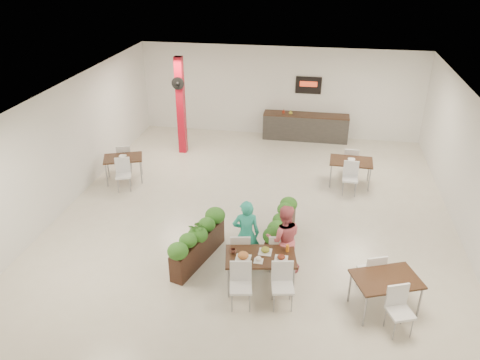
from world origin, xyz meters
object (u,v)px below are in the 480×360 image
(service_counter, at_px, (305,126))
(main_table, at_px, (260,261))
(diner_woman, at_px, (284,239))
(planter_right, at_px, (281,227))
(side_table_c, at_px, (386,283))
(side_table_a, at_px, (123,161))
(planter_left, at_px, (198,241))
(diner_man, at_px, (246,234))
(side_table_b, at_px, (351,164))
(red_column, at_px, (181,105))

(service_counter, xyz_separation_m, main_table, (-0.49, -8.34, 0.14))
(main_table, relative_size, diner_woman, 1.17)
(planter_right, bearing_deg, side_table_c, -40.19)
(side_table_a, bearing_deg, diner_woman, -55.20)
(planter_left, bearing_deg, side_table_a, 132.38)
(diner_man, height_order, planter_left, diner_man)
(main_table, xyz_separation_m, diner_man, (-0.39, 0.66, 0.16))
(diner_man, bearing_deg, side_table_b, -128.82)
(red_column, height_order, diner_woman, red_column)
(red_column, distance_m, diner_man, 6.66)
(side_table_b, relative_size, side_table_c, 0.98)
(diner_woman, distance_m, side_table_a, 6.08)
(planter_right, bearing_deg, diner_woman, -81.59)
(red_column, height_order, planter_left, red_column)
(red_column, distance_m, side_table_c, 9.04)
(main_table, bearing_deg, side_table_b, 68.66)
(side_table_a, relative_size, side_table_b, 1.02)
(side_table_c, bearing_deg, planter_left, 145.39)
(side_table_a, bearing_deg, main_table, -62.41)
(diner_woman, xyz_separation_m, planter_right, (-0.13, 0.88, -0.28))
(side_table_c, bearing_deg, service_counter, 81.20)
(main_table, relative_size, planter_right, 0.94)
(main_table, height_order, planter_right, planter_right)
(service_counter, bearing_deg, main_table, -93.39)
(red_column, xyz_separation_m, side_table_b, (5.46, -1.47, -1.01))
(red_column, height_order, main_table, red_column)
(planter_right, bearing_deg, red_column, 127.41)
(service_counter, height_order, side_table_b, service_counter)
(main_table, relative_size, planter_left, 0.96)
(planter_right, xyz_separation_m, side_table_b, (1.68, 3.48, 0.13))
(service_counter, bearing_deg, planter_left, -104.16)
(red_column, relative_size, service_counter, 1.07)
(diner_man, bearing_deg, side_table_a, -49.64)
(planter_right, bearing_deg, side_table_a, 152.37)
(service_counter, bearing_deg, side_table_a, -140.16)
(diner_woman, bearing_deg, side_table_a, -44.87)
(side_table_b, bearing_deg, diner_man, -116.08)
(diner_woman, bearing_deg, red_column, -66.57)
(planter_left, relative_size, planter_right, 0.97)
(diner_man, distance_m, planter_right, 1.14)
(main_table, bearing_deg, side_table_c, -6.51)
(planter_right, height_order, side_table_c, planter_right)
(red_column, distance_m, planter_right, 6.33)
(planter_right, bearing_deg, diner_man, -127.42)
(service_counter, distance_m, main_table, 8.36)
(red_column, distance_m, main_table, 7.43)
(planter_left, height_order, side_table_b, planter_left)
(main_table, xyz_separation_m, side_table_a, (-4.60, 4.09, -0.01))
(red_column, xyz_separation_m, service_counter, (4.00, 1.86, -1.15))
(diner_woman, height_order, side_table_b, diner_woman)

